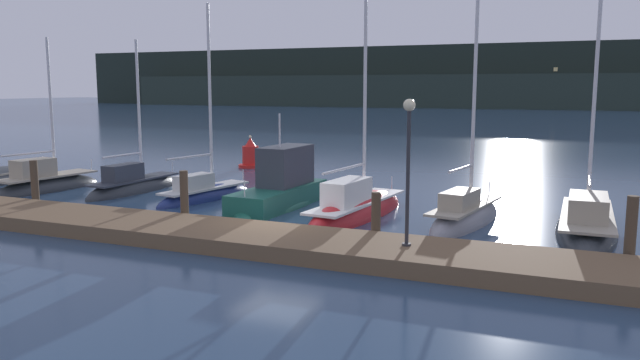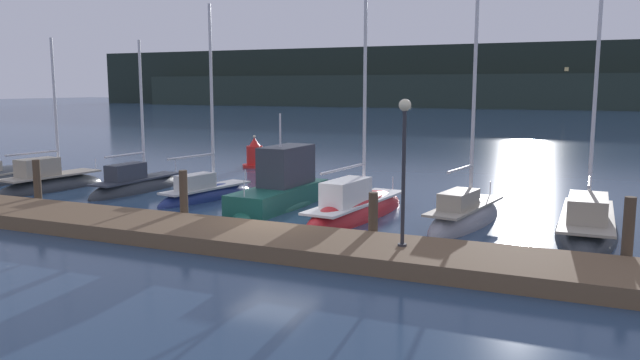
{
  "view_description": "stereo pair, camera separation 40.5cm",
  "coord_description": "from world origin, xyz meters",
  "px_view_note": "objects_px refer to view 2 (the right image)",
  "views": [
    {
      "loc": [
        8.83,
        -17.33,
        4.6
      ],
      "look_at": [
        0.0,
        3.64,
        1.2
      ],
      "focal_mm": 35.0,
      "sensor_mm": 36.0,
      "label": 1
    },
    {
      "loc": [
        9.2,
        -17.17,
        4.6
      ],
      "look_at": [
        0.0,
        3.64,
        1.2
      ],
      "focal_mm": 35.0,
      "sensor_mm": 36.0,
      "label": 2
    }
  ],
  "objects_px": {
    "sailboat_berth_6": "(356,214)",
    "channel_buoy": "(255,155)",
    "motorboat_berth_5": "(281,195)",
    "dock_lamppost": "(404,148)",
    "sailboat_berth_2": "(50,186)",
    "sailboat_berth_7": "(465,221)",
    "sailboat_berth_3": "(137,188)",
    "sailboat_berth_8": "(586,229)",
    "sailboat_berth_4": "(206,195)"
  },
  "relations": [
    {
      "from": "sailboat_berth_8",
      "to": "channel_buoy",
      "type": "xyz_separation_m",
      "value": [
        -17.87,
        10.18,
        0.54
      ]
    },
    {
      "from": "sailboat_berth_6",
      "to": "channel_buoy",
      "type": "height_order",
      "value": "sailboat_berth_6"
    },
    {
      "from": "sailboat_berth_2",
      "to": "channel_buoy",
      "type": "distance_m",
      "value": 11.61
    },
    {
      "from": "sailboat_berth_2",
      "to": "sailboat_berth_4",
      "type": "relative_size",
      "value": 0.87
    },
    {
      "from": "sailboat_berth_2",
      "to": "sailboat_berth_6",
      "type": "xyz_separation_m",
      "value": [
        14.82,
        -0.14,
        -0.03
      ]
    },
    {
      "from": "motorboat_berth_5",
      "to": "channel_buoy",
      "type": "relative_size",
      "value": 3.21
    },
    {
      "from": "sailboat_berth_4",
      "to": "channel_buoy",
      "type": "xyz_separation_m",
      "value": [
        -3.33,
        9.87,
        0.53
      ]
    },
    {
      "from": "sailboat_berth_2",
      "to": "dock_lamppost",
      "type": "relative_size",
      "value": 1.92
    },
    {
      "from": "sailboat_berth_2",
      "to": "sailboat_berth_4",
      "type": "height_order",
      "value": "sailboat_berth_4"
    },
    {
      "from": "sailboat_berth_2",
      "to": "dock_lamppost",
      "type": "xyz_separation_m",
      "value": [
        17.96,
        -5.04,
        2.88
      ]
    },
    {
      "from": "sailboat_berth_7",
      "to": "sailboat_berth_2",
      "type": "bearing_deg",
      "value": -179.11
    },
    {
      "from": "sailboat_berth_3",
      "to": "sailboat_berth_6",
      "type": "distance_m",
      "value": 10.98
    },
    {
      "from": "sailboat_berth_3",
      "to": "sailboat_berth_7",
      "type": "distance_m",
      "value": 14.7
    },
    {
      "from": "sailboat_berth_2",
      "to": "sailboat_berth_6",
      "type": "distance_m",
      "value": 14.82
    },
    {
      "from": "sailboat_berth_3",
      "to": "sailboat_berth_8",
      "type": "xyz_separation_m",
      "value": [
        18.46,
        -0.68,
        0.01
      ]
    },
    {
      "from": "sailboat_berth_4",
      "to": "motorboat_berth_5",
      "type": "xyz_separation_m",
      "value": [
        3.56,
        -0.12,
        0.31
      ]
    },
    {
      "from": "sailboat_berth_2",
      "to": "sailboat_berth_8",
      "type": "relative_size",
      "value": 0.74
    },
    {
      "from": "sailboat_berth_2",
      "to": "sailboat_berth_7",
      "type": "xyz_separation_m",
      "value": [
        18.59,
        0.29,
        -0.05
      ]
    },
    {
      "from": "sailboat_berth_3",
      "to": "motorboat_berth_5",
      "type": "relative_size",
      "value": 1.24
    },
    {
      "from": "sailboat_berth_4",
      "to": "dock_lamppost",
      "type": "height_order",
      "value": "sailboat_berth_4"
    },
    {
      "from": "sailboat_berth_6",
      "to": "sailboat_berth_7",
      "type": "xyz_separation_m",
      "value": [
        3.77,
        0.43,
        -0.01
      ]
    },
    {
      "from": "sailboat_berth_2",
      "to": "sailboat_berth_7",
      "type": "relative_size",
      "value": 0.82
    },
    {
      "from": "sailboat_berth_7",
      "to": "motorboat_berth_5",
      "type": "bearing_deg",
      "value": 176.75
    },
    {
      "from": "sailboat_berth_2",
      "to": "dock_lamppost",
      "type": "distance_m",
      "value": 18.88
    },
    {
      "from": "sailboat_berth_6",
      "to": "dock_lamppost",
      "type": "xyz_separation_m",
      "value": [
        3.14,
        -4.9,
        2.91
      ]
    },
    {
      "from": "sailboat_berth_2",
      "to": "sailboat_berth_3",
      "type": "distance_m",
      "value": 4.1
    },
    {
      "from": "sailboat_berth_6",
      "to": "sailboat_berth_8",
      "type": "height_order",
      "value": "sailboat_berth_8"
    },
    {
      "from": "sailboat_berth_7",
      "to": "dock_lamppost",
      "type": "bearing_deg",
      "value": -96.72
    },
    {
      "from": "sailboat_berth_6",
      "to": "motorboat_berth_5",
      "type": "bearing_deg",
      "value": 166.34
    },
    {
      "from": "sailboat_berth_8",
      "to": "dock_lamppost",
      "type": "xyz_separation_m",
      "value": [
        -4.42,
        -5.55,
        2.9
      ]
    },
    {
      "from": "dock_lamppost",
      "to": "motorboat_berth_5",
      "type": "bearing_deg",
      "value": 138.9
    },
    {
      "from": "sailboat_berth_3",
      "to": "sailboat_berth_7",
      "type": "relative_size",
      "value": 0.82
    },
    {
      "from": "sailboat_berth_7",
      "to": "channel_buoy",
      "type": "distance_m",
      "value": 17.52
    },
    {
      "from": "sailboat_berth_7",
      "to": "channel_buoy",
      "type": "relative_size",
      "value": 4.85
    },
    {
      "from": "sailboat_berth_6",
      "to": "sailboat_berth_8",
      "type": "bearing_deg",
      "value": 4.91
    },
    {
      "from": "sailboat_berth_8",
      "to": "motorboat_berth_5",
      "type": "bearing_deg",
      "value": 179.03
    },
    {
      "from": "sailboat_berth_8",
      "to": "sailboat_berth_2",
      "type": "bearing_deg",
      "value": -178.69
    },
    {
      "from": "sailboat_berth_2",
      "to": "sailboat_berth_3",
      "type": "xyz_separation_m",
      "value": [
        3.92,
        1.19,
        -0.04
      ]
    },
    {
      "from": "dock_lamppost",
      "to": "sailboat_berth_3",
      "type": "bearing_deg",
      "value": 156.09
    },
    {
      "from": "sailboat_berth_6",
      "to": "sailboat_berth_8",
      "type": "xyz_separation_m",
      "value": [
        7.56,
        0.65,
        0.0
      ]
    },
    {
      "from": "sailboat_berth_3",
      "to": "sailboat_berth_7",
      "type": "height_order",
      "value": "sailboat_berth_7"
    },
    {
      "from": "sailboat_berth_2",
      "to": "channel_buoy",
      "type": "relative_size",
      "value": 3.99
    },
    {
      "from": "sailboat_berth_6",
      "to": "channel_buoy",
      "type": "xyz_separation_m",
      "value": [
        -10.32,
        10.83,
        0.55
      ]
    },
    {
      "from": "sailboat_berth_4",
      "to": "channel_buoy",
      "type": "distance_m",
      "value": 10.43
    },
    {
      "from": "sailboat_berth_4",
      "to": "sailboat_berth_6",
      "type": "relative_size",
      "value": 0.89
    },
    {
      "from": "sailboat_berth_2",
      "to": "sailboat_berth_4",
      "type": "bearing_deg",
      "value": 5.95
    },
    {
      "from": "sailboat_berth_2",
      "to": "sailboat_berth_7",
      "type": "distance_m",
      "value": 18.59
    },
    {
      "from": "sailboat_berth_6",
      "to": "sailboat_berth_8",
      "type": "distance_m",
      "value": 7.58
    },
    {
      "from": "sailboat_berth_4",
      "to": "sailboat_berth_6",
      "type": "xyz_separation_m",
      "value": [
        6.99,
        -0.95,
        -0.01
      ]
    },
    {
      "from": "motorboat_berth_5",
      "to": "dock_lamppost",
      "type": "distance_m",
      "value": 9.09
    }
  ]
}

